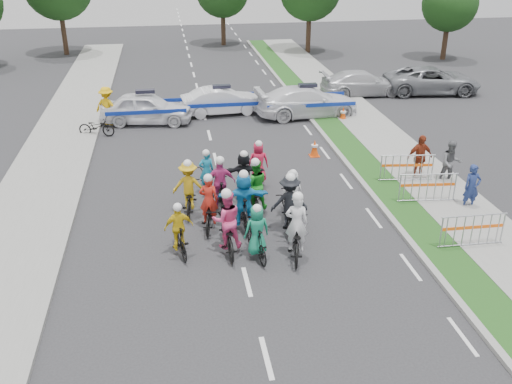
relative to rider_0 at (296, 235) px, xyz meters
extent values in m
plane|color=#28282B|center=(-1.57, -1.14, -0.67)|extent=(90.00, 90.00, 0.00)
cube|color=gray|center=(3.53, 3.86, -0.61)|extent=(0.20, 60.00, 0.12)
cube|color=#254C18|center=(4.23, 3.86, -0.62)|extent=(1.20, 60.00, 0.11)
cube|color=gray|center=(6.03, 3.86, -0.61)|extent=(2.40, 60.00, 0.13)
cube|color=gray|center=(-8.07, 3.86, -0.61)|extent=(3.00, 60.00, 0.13)
imported|color=black|center=(0.00, 0.01, -0.15)|extent=(1.08, 2.11, 1.05)
imported|color=white|center=(0.00, -0.04, 0.38)|extent=(0.71, 0.54, 1.76)
sphere|color=white|center=(0.00, -0.09, 1.22)|extent=(0.30, 0.30, 0.30)
imported|color=black|center=(-1.12, 0.07, -0.18)|extent=(0.74, 1.70, 0.99)
imported|color=#178260|center=(-1.12, 0.02, 0.25)|extent=(0.79, 0.59, 1.48)
sphere|color=white|center=(-1.12, -0.03, 0.93)|extent=(0.26, 0.26, 0.26)
imported|color=black|center=(-1.91, 0.55, -0.15)|extent=(0.78, 2.02, 1.05)
imported|color=#EF4284|center=(-1.91, 0.50, 0.38)|extent=(0.87, 0.70, 1.74)
sphere|color=white|center=(-1.91, 0.45, 1.21)|extent=(0.30, 0.30, 0.30)
imported|color=black|center=(-3.27, 0.62, -0.20)|extent=(0.75, 1.64, 0.95)
imported|color=yellow|center=(-3.27, 0.57, 0.22)|extent=(0.89, 0.51, 1.43)
sphere|color=white|center=(-3.27, 0.52, 0.87)|extent=(0.25, 0.25, 0.25)
imported|color=black|center=(0.09, 1.39, -0.15)|extent=(0.86, 2.04, 1.04)
imported|color=black|center=(0.09, 1.34, 0.38)|extent=(1.17, 0.74, 1.74)
sphere|color=white|center=(0.09, 1.29, 1.20)|extent=(0.30, 0.30, 0.30)
imported|color=black|center=(-1.24, 1.89, -0.10)|extent=(0.54, 1.90, 1.14)
imported|color=#1C8FD2|center=(-1.24, 1.84, 0.36)|extent=(1.59, 0.51, 1.71)
sphere|color=white|center=(-1.24, 1.79, 1.17)|extent=(0.30, 0.30, 0.30)
imported|color=black|center=(-2.30, 2.08, -0.19)|extent=(0.95, 1.91, 0.96)
imported|color=red|center=(-2.30, 2.03, 0.31)|extent=(0.64, 0.48, 1.60)
sphere|color=white|center=(-2.30, 1.98, 1.05)|extent=(0.28, 0.28, 0.28)
imported|color=black|center=(0.39, 2.37, -0.18)|extent=(0.75, 1.68, 0.98)
imported|color=silver|center=(0.39, 2.32, 0.24)|extent=(0.79, 0.59, 1.47)
sphere|color=white|center=(0.39, 2.27, 0.91)|extent=(0.25, 0.25, 0.25)
imported|color=black|center=(-0.72, 2.91, -0.17)|extent=(0.71, 1.93, 1.01)
imported|color=#1A9322|center=(-0.72, 2.86, 0.35)|extent=(0.83, 0.65, 1.68)
sphere|color=white|center=(-0.72, 2.81, 1.14)|extent=(0.29, 0.29, 0.29)
imported|color=black|center=(-1.81, 3.27, -0.12)|extent=(0.57, 1.86, 1.11)
imported|color=#D23A8D|center=(-1.81, 3.22, 0.34)|extent=(0.99, 0.43, 1.67)
sphere|color=white|center=(-1.81, 3.17, 1.13)|extent=(0.29, 0.29, 0.29)
imported|color=black|center=(-2.85, 3.24, -0.18)|extent=(0.88, 1.94, 0.98)
imported|color=gold|center=(-2.85, 3.19, 0.32)|extent=(1.12, 0.73, 1.63)
sphere|color=white|center=(-2.85, 3.14, 1.09)|extent=(0.28, 0.28, 0.28)
imported|color=black|center=(-0.94, 3.97, -0.15)|extent=(0.68, 1.78, 1.04)
imported|color=black|center=(-0.94, 3.92, 0.29)|extent=(1.49, 0.62, 1.56)
sphere|color=white|center=(-0.94, 3.87, 1.02)|extent=(0.27, 0.27, 0.27)
imported|color=black|center=(-2.17, 4.56, -0.23)|extent=(0.81, 1.75, 0.88)
imported|color=#1787B1|center=(-2.17, 4.51, 0.24)|extent=(0.58, 0.42, 1.47)
sphere|color=white|center=(-2.17, 4.46, 0.92)|extent=(0.25, 0.25, 0.25)
imported|color=black|center=(-0.26, 5.06, -0.17)|extent=(0.53, 1.69, 1.01)
imported|color=red|center=(-0.26, 5.01, 0.26)|extent=(0.75, 0.51, 1.51)
sphere|color=white|center=(-0.26, 4.96, 0.96)|extent=(0.26, 0.26, 0.26)
imported|color=white|center=(-4.37, 13.15, 0.07)|extent=(4.56, 2.40, 1.48)
imported|color=white|center=(-0.65, 14.07, -0.01)|extent=(4.17, 1.81, 1.33)
imported|color=white|center=(3.50, 13.05, 0.07)|extent=(5.25, 2.43, 1.48)
imported|color=silver|center=(7.50, 16.42, 0.01)|extent=(4.68, 1.90, 1.36)
imported|color=gray|center=(11.55, 16.22, 0.07)|extent=(5.60, 3.07, 1.49)
imported|color=navy|center=(6.41, 2.03, 0.11)|extent=(0.58, 0.38, 1.57)
imported|color=#57585C|center=(6.69, 4.09, 0.15)|extent=(0.89, 0.74, 1.64)
imported|color=maroon|center=(5.73, 4.66, 0.19)|extent=(1.05, 0.52, 1.73)
imported|color=#E4AD0C|center=(-6.19, 13.09, 0.26)|extent=(1.38, 1.13, 1.86)
cube|color=#F24C0C|center=(2.51, 7.59, -0.66)|extent=(0.40, 0.40, 0.03)
cone|color=#F24C0C|center=(2.51, 7.59, -0.32)|extent=(0.36, 0.36, 0.70)
cylinder|color=silver|center=(2.51, 7.59, -0.22)|extent=(0.29, 0.29, 0.08)
cube|color=#F24C0C|center=(5.06, 11.98, -0.66)|extent=(0.40, 0.40, 0.03)
cone|color=#F24C0C|center=(5.06, 11.98, -0.32)|extent=(0.36, 0.36, 0.70)
cylinder|color=silver|center=(5.06, 11.98, -0.22)|extent=(0.29, 0.29, 0.08)
imported|color=black|center=(-6.60, 11.58, -0.24)|extent=(1.74, 0.97, 0.87)
cylinder|color=#382619|center=(7.43, 28.86, 0.95)|extent=(0.36, 0.36, 3.25)
cylinder|color=#382619|center=(16.43, 24.86, 0.70)|extent=(0.36, 0.36, 2.75)
sphere|color=#173B12|center=(16.43, 24.86, 3.18)|extent=(3.85, 3.85, 3.85)
cylinder|color=#382619|center=(-10.57, 30.86, 1.08)|extent=(0.36, 0.36, 3.50)
cylinder|color=#382619|center=(1.43, 32.86, 0.83)|extent=(0.36, 0.36, 3.00)
camera|label=1|loc=(-3.34, -13.79, 7.89)|focal=40.00mm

